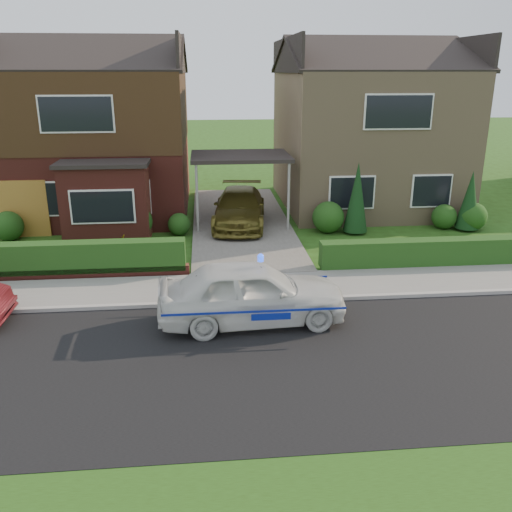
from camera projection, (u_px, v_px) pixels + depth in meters
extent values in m
plane|color=#244412|center=(277.00, 361.00, 11.47)|extent=(120.00, 120.00, 0.00)
cube|color=black|center=(277.00, 361.00, 11.47)|extent=(60.00, 6.00, 0.02)
cube|color=#9E9993|center=(262.00, 301.00, 14.32)|extent=(60.00, 0.16, 0.12)
cube|color=slate|center=(258.00, 287.00, 15.31)|extent=(60.00, 2.00, 0.10)
cube|color=#666059|center=(241.00, 222.00, 21.81)|extent=(3.80, 12.00, 0.12)
cube|color=maroon|center=(100.00, 143.00, 23.18)|extent=(7.20, 8.00, 5.80)
cube|color=white|center=(41.00, 199.00, 19.74)|extent=(1.80, 0.08, 1.30)
cube|color=white|center=(129.00, 197.00, 20.03)|extent=(1.60, 0.08, 1.30)
cube|color=white|center=(76.00, 114.00, 18.91)|extent=(2.60, 0.08, 1.30)
cube|color=black|center=(97.00, 108.00, 22.71)|extent=(7.26, 8.06, 2.90)
cube|color=maroon|center=(106.00, 203.00, 19.34)|extent=(3.00, 1.40, 2.70)
cube|color=black|center=(103.00, 163.00, 18.88)|extent=(3.20, 1.60, 0.14)
cube|color=tan|center=(365.00, 140.00, 24.24)|extent=(7.20, 8.00, 5.80)
cube|color=white|center=(352.00, 193.00, 20.79)|extent=(1.80, 0.08, 1.30)
cube|color=white|center=(431.00, 191.00, 21.08)|extent=(1.60, 0.08, 1.30)
cube|color=white|center=(398.00, 112.00, 19.96)|extent=(2.60, 0.08, 1.30)
cube|color=black|center=(240.00, 156.00, 20.95)|extent=(3.80, 3.00, 0.14)
cylinder|color=gray|center=(197.00, 199.00, 19.92)|extent=(0.10, 0.10, 2.70)
cylinder|color=gray|center=(288.00, 197.00, 20.22)|extent=(0.10, 0.10, 2.70)
cube|color=olive|center=(17.00, 209.00, 19.76)|extent=(2.20, 0.10, 2.10)
cube|color=maroon|center=(57.00, 274.00, 15.87)|extent=(7.70, 0.25, 0.36)
cube|color=#1A3B12|center=(59.00, 278.00, 16.07)|extent=(7.50, 0.55, 0.90)
cube|color=#1A3B12|center=(437.00, 266.00, 17.03)|extent=(7.50, 0.55, 0.80)
sphere|color=#1A3B12|center=(8.00, 226.00, 19.47)|extent=(1.08, 1.08, 1.08)
sphere|color=#1A3B12|center=(134.00, 221.00, 19.65)|extent=(1.32, 1.32, 1.32)
sphere|color=#1A3B12|center=(179.00, 224.00, 20.15)|extent=(0.84, 0.84, 0.84)
sphere|color=#1A3B12|center=(328.00, 217.00, 20.41)|extent=(1.20, 1.20, 1.20)
sphere|color=#1A3B12|center=(444.00, 217.00, 20.96)|extent=(0.96, 0.96, 0.96)
sphere|color=#1A3B12|center=(473.00, 216.00, 20.75)|extent=(1.08, 1.08, 1.08)
cone|color=black|center=(357.00, 200.00, 20.09)|extent=(0.90, 0.90, 2.60)
cone|color=black|center=(470.00, 202.00, 20.55)|extent=(0.90, 0.90, 2.20)
imported|color=silver|center=(252.00, 293.00, 13.03)|extent=(2.11, 4.62, 1.54)
sphere|color=#193FF2|center=(261.00, 259.00, 12.77)|extent=(0.17, 0.17, 0.17)
cube|color=navy|center=(255.00, 311.00, 12.19)|extent=(4.15, 0.02, 0.05)
cube|color=navy|center=(249.00, 281.00, 13.91)|extent=(4.15, 0.01, 0.05)
ellipsoid|color=black|center=(199.00, 285.00, 12.72)|extent=(0.22, 0.17, 0.21)
sphere|color=white|center=(199.00, 286.00, 12.67)|extent=(0.11, 0.11, 0.11)
sphere|color=black|center=(199.00, 280.00, 12.66)|extent=(0.13, 0.13, 0.13)
cone|color=black|center=(197.00, 277.00, 12.64)|extent=(0.04, 0.04, 0.05)
cone|color=black|center=(201.00, 277.00, 12.65)|extent=(0.04, 0.04, 0.05)
imported|color=brown|center=(240.00, 208.00, 21.00)|extent=(2.44, 4.90, 1.37)
imported|color=gray|center=(120.00, 246.00, 17.77)|extent=(0.53, 0.52, 0.75)
imported|color=gray|center=(121.00, 252.00, 17.20)|extent=(0.45, 0.45, 0.78)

